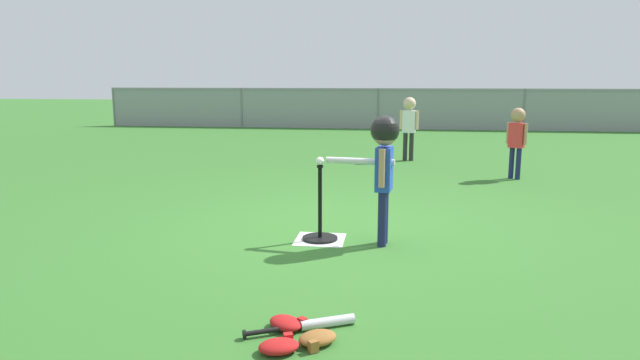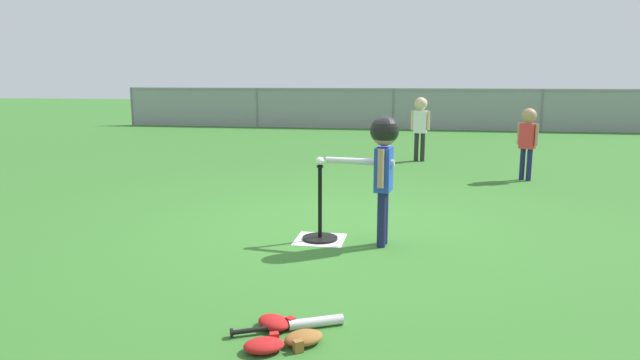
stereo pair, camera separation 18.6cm
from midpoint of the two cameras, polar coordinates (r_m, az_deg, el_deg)
ground_plane at (r=5.44m, az=3.49°, el=-4.90°), size 60.00×60.00×0.00m
home_plate at (r=5.03m, az=1.07°, el=-6.13°), size 0.44×0.44×0.01m
batting_tee at (r=5.00m, az=1.07°, el=-4.98°), size 0.32×0.32×0.68m
baseball_on_tee at (r=4.87m, az=1.09°, el=1.96°), size 0.07×0.07×0.07m
batter_child at (r=4.74m, az=7.64°, el=2.68°), size 0.63×0.32×1.13m
fielder_deep_center at (r=8.36m, az=21.25°, el=4.42°), size 0.26×0.22×1.02m
fielder_near_left at (r=9.81m, az=10.85°, el=6.07°), size 0.33×0.22×1.11m
spare_bat_silver at (r=3.33m, az=0.04°, el=-14.61°), size 0.62×0.34×0.06m
glove_by_plate at (r=3.34m, az=-3.06°, el=-14.47°), size 0.27×0.26×0.07m
glove_near_bats at (r=3.15m, az=0.03°, el=-16.02°), size 0.27×0.26×0.07m
glove_tossed_aside at (r=3.09m, az=-3.97°, el=-16.65°), size 0.26×0.24×0.07m
outfield_fence at (r=15.92m, az=7.90°, el=7.44°), size 16.06×0.06×1.15m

